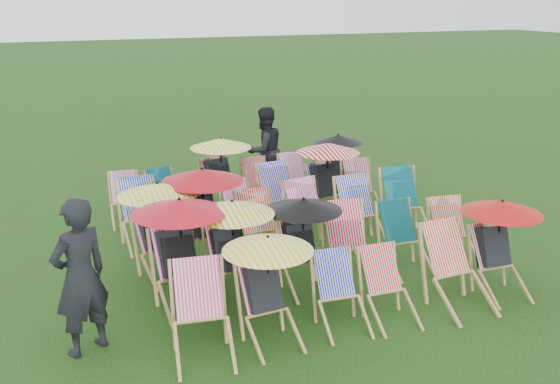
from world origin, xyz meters
name	(u,v)px	position (x,y,z in m)	size (l,w,h in m)	color
ground	(289,254)	(0.00, 0.00, 0.00)	(100.00, 100.00, 0.00)	black
deckchair_0	(202,315)	(-1.96, -2.18, 0.49)	(0.78, 0.98, 0.97)	#A7844E
deckchair_1	(268,289)	(-1.19, -2.15, 0.64)	(1.02, 1.07, 1.21)	#A7844E
deckchair_2	(341,294)	(-0.30, -2.20, 0.42)	(0.63, 0.82, 0.84)	#A7844E
deckchair_3	(390,288)	(0.30, -2.28, 0.42)	(0.58, 0.80, 0.84)	#A7844E
deckchair_4	(459,269)	(1.27, -2.32, 0.50)	(0.69, 0.95, 1.01)	#A7844E
deckchair_5	(500,246)	(2.00, -2.19, 0.65)	(1.03, 1.08, 1.22)	#A7844E
deckchair_6	(181,252)	(-1.88, -0.98, 0.72)	(1.15, 1.22, 1.37)	#A7844E
deckchair_7	(233,249)	(-1.23, -1.02, 0.67)	(1.07, 1.12, 1.27)	#A7844E
deckchair_8	(303,243)	(-0.28, -1.09, 0.64)	(1.02, 1.05, 1.21)	#A7844E
deckchair_9	(351,245)	(0.42, -1.12, 0.50)	(0.81, 1.02, 1.01)	#A7844E
deckchair_10	(405,239)	(1.29, -1.12, 0.46)	(0.65, 0.88, 0.92)	#A7844E
deckchair_11	(455,233)	(2.10, -1.17, 0.44)	(0.70, 0.89, 0.89)	#A7844E
deckchair_12	(160,228)	(-1.92, 0.03, 0.68)	(1.09, 1.19, 1.30)	#A7844E
deckchair_13	(203,216)	(-1.26, 0.17, 0.73)	(1.17, 1.24, 1.39)	#A7844E
deckchair_14	(261,227)	(-0.42, 0.07, 0.47)	(0.65, 0.89, 0.95)	#A7844E
deckchair_15	(313,217)	(0.44, 0.09, 0.50)	(0.80, 1.01, 1.01)	#A7844E
deckchair_16	(362,213)	(1.23, 0.00, 0.50)	(0.70, 0.95, 1.00)	#A7844E
deckchair_17	(406,204)	(2.08, 0.05, 0.51)	(0.82, 1.04, 1.02)	#A7844E
deckchair_18	(143,215)	(-1.94, 1.21, 0.50)	(0.70, 0.95, 1.00)	#A7844E
deckchair_19	(190,211)	(-1.21, 1.13, 0.48)	(0.70, 0.93, 0.96)	#A7844E
deckchair_20	(240,209)	(-0.38, 1.15, 0.41)	(0.57, 0.78, 0.82)	#A7844E
deckchair_21	(282,196)	(0.41, 1.22, 0.50)	(0.72, 0.97, 1.00)	#A7844E
deckchair_22	(328,179)	(1.29, 1.28, 0.69)	(1.10, 1.17, 1.30)	#A7844E
deckchair_23	(362,188)	(1.93, 1.21, 0.46)	(0.73, 0.93, 0.92)	#A7844E
deckchair_24	(126,199)	(-2.02, 2.34, 0.42)	(0.61, 0.81, 0.83)	#A7844E
deckchair_25	(167,195)	(-1.31, 2.31, 0.41)	(0.68, 0.84, 0.82)	#A7844E
deckchair_26	(222,173)	(-0.29, 2.36, 0.69)	(1.10, 1.19, 1.30)	#A7844E
deckchair_27	(261,184)	(0.42, 2.28, 0.43)	(0.62, 0.82, 0.85)	#A7844E
deckchair_28	(296,178)	(1.17, 2.37, 0.42)	(0.60, 0.81, 0.84)	#A7844E
deckchair_29	(338,163)	(2.09, 2.42, 0.61)	(0.97, 1.03, 1.15)	#A7844E
person_left	(80,277)	(-3.11, -1.60, 0.88)	(0.64, 0.42, 1.76)	black
person_rear	(265,150)	(0.79, 3.04, 0.85)	(0.82, 0.64, 1.70)	black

